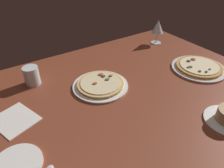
# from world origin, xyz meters

# --- Properties ---
(dining_table) EXTENTS (1.50, 1.10, 0.04)m
(dining_table) POSITION_xyz_m (0.00, 0.00, 0.02)
(dining_table) COLOR brown
(dining_table) RESTS_ON ground
(pizza_main) EXTENTS (0.28, 0.28, 0.03)m
(pizza_main) POSITION_xyz_m (0.07, -0.10, 0.05)
(pizza_main) COLOR white
(pizza_main) RESTS_ON dining_table
(pizza_side) EXTENTS (0.30, 0.30, 0.03)m
(pizza_side) POSITION_xyz_m (-0.48, 0.06, 0.05)
(pizza_side) COLOR silver
(pizza_side) RESTS_ON dining_table
(wine_glass_far) EXTENTS (0.08, 0.08, 0.16)m
(wine_glass_far) POSITION_xyz_m (-0.54, -0.34, 0.15)
(wine_glass_far) COLOR silver
(wine_glass_far) RESTS_ON dining_table
(water_glass) EXTENTS (0.08, 0.08, 0.10)m
(water_glass) POSITION_xyz_m (0.35, -0.31, 0.08)
(water_glass) COLOR silver
(water_glass) RESTS_ON dining_table
(side_plate) EXTENTS (0.17, 0.17, 0.01)m
(side_plate) POSITION_xyz_m (0.54, 0.13, 0.04)
(side_plate) COLOR white
(side_plate) RESTS_ON dining_table
(paper_menu) EXTENTS (0.20, 0.21, 0.00)m
(paper_menu) POSITION_xyz_m (0.49, -0.09, 0.04)
(paper_menu) COLOR white
(paper_menu) RESTS_ON dining_table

